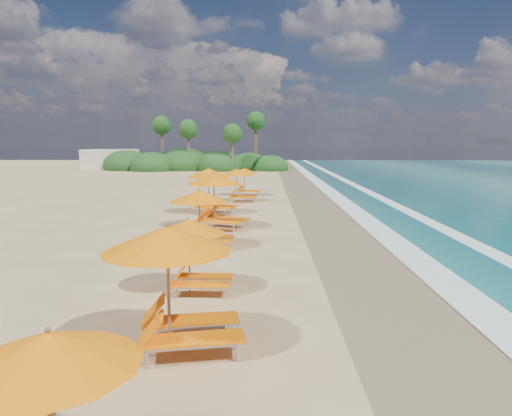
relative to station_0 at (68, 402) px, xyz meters
The scene contains 13 objects.
ground 14.82m from the station_0, 83.16° to the left, with size 160.00×160.00×0.00m, color tan.
wet_sand 15.81m from the station_0, 68.57° to the left, with size 4.00×160.00×0.01m, color olive.
surf_foam 16.98m from the station_0, 60.04° to the left, with size 4.00×160.00×0.01m.
station_0 is the anchor object (origin of this frame).
station_1 3.83m from the station_0, 82.12° to the left, with size 2.98×2.85×2.48m.
station_2 7.29m from the station_0, 87.63° to the left, with size 2.17×2.00×2.00m.
station_3 12.44m from the station_0, 90.60° to the left, with size 2.41×2.22×2.25m.
station_4 16.43m from the station_0, 90.03° to the left, with size 3.33×3.26×2.60m.
station_5 20.91m from the station_0, 92.15° to the left, with size 3.22×3.12×2.57m.
station_6 26.06m from the station_0, 89.05° to the left, with size 2.46×2.28×2.24m.
station_7 29.62m from the station_0, 88.55° to the left, with size 2.51×2.40×2.08m.
treeline 60.74m from the station_0, 97.74° to the left, with size 25.80×8.80×9.74m.
beach_building 65.86m from the station_0, 107.90° to the left, with size 7.00×5.00×2.80m, color beige.
Camera 1 is at (0.40, -19.43, 3.96)m, focal length 32.95 mm.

